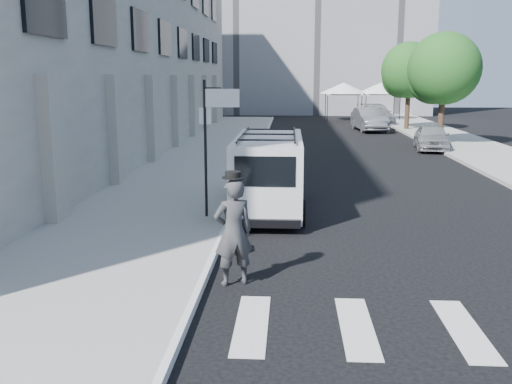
# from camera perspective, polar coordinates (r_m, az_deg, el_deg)

# --- Properties ---
(ground) EXTENTS (120.00, 120.00, 0.00)m
(ground) POSITION_cam_1_polar(r_m,az_deg,el_deg) (11.77, 5.47, -7.06)
(ground) COLOR black
(ground) RESTS_ON ground
(sidewalk_left) EXTENTS (4.50, 48.00, 0.15)m
(sidewalk_left) POSITION_cam_1_polar(r_m,az_deg,el_deg) (27.66, -4.51, 3.88)
(sidewalk_left) COLOR gray
(sidewalk_left) RESTS_ON ground
(sidewalk_right) EXTENTS (4.00, 56.00, 0.15)m
(sidewalk_right) POSITION_cam_1_polar(r_m,az_deg,el_deg) (32.76, 20.24, 4.39)
(sidewalk_right) COLOR gray
(sidewalk_right) RESTS_ON ground
(building_left) EXTENTS (10.00, 44.00, 12.00)m
(building_left) POSITION_cam_1_polar(r_m,az_deg,el_deg) (31.26, -17.92, 15.14)
(building_left) COLOR gray
(building_left) RESTS_ON ground
(sign_pole) EXTENTS (1.03, 0.07, 3.50)m
(sign_pole) POSITION_cam_1_polar(r_m,az_deg,el_deg) (14.52, -4.20, 7.20)
(sign_pole) COLOR black
(sign_pole) RESTS_ON sidewalk_left
(tree_near) EXTENTS (3.80, 3.83, 6.03)m
(tree_near) POSITION_cam_1_polar(r_m,az_deg,el_deg) (32.30, 18.05, 11.39)
(tree_near) COLOR black
(tree_near) RESTS_ON ground
(tree_far) EXTENTS (3.80, 3.83, 6.03)m
(tree_far) POSITION_cam_1_polar(r_m,az_deg,el_deg) (41.08, 14.89, 11.48)
(tree_far) COLOR black
(tree_far) RESTS_ON ground
(tent_left) EXTENTS (4.00, 4.00, 3.20)m
(tent_left) POSITION_cam_1_polar(r_m,az_deg,el_deg) (49.36, 8.75, 10.20)
(tent_left) COLOR black
(tent_left) RESTS_ON ground
(tent_right) EXTENTS (4.00, 4.00, 3.20)m
(tent_right) POSITION_cam_1_polar(r_m,az_deg,el_deg) (50.25, 12.39, 10.09)
(tent_right) COLOR black
(tent_right) RESTS_ON ground
(businessman) EXTENTS (0.85, 0.71, 1.97)m
(businessman) POSITION_cam_1_polar(r_m,az_deg,el_deg) (10.28, -2.28, -4.03)
(businessman) COLOR #363639
(businessman) RESTS_ON ground
(briefcase) EXTENTS (0.16, 0.45, 0.34)m
(briefcase) POSITION_cam_1_polar(r_m,az_deg,el_deg) (12.35, -1.75, -5.28)
(briefcase) COLOR black
(briefcase) RESTS_ON ground
(suitcase) EXTENTS (0.27, 0.42, 1.15)m
(suitcase) POSITION_cam_1_polar(r_m,az_deg,el_deg) (14.24, -1.39, -2.44)
(suitcase) COLOR black
(suitcase) RESTS_ON ground
(cargo_van) EXTENTS (1.97, 5.53, 2.10)m
(cargo_van) POSITION_cam_1_polar(r_m,az_deg,el_deg) (16.07, 1.30, 2.05)
(cargo_van) COLOR silver
(cargo_van) RESTS_ON ground
(parked_car_a) EXTENTS (2.12, 4.16, 1.36)m
(parked_car_a) POSITION_cam_1_polar(r_m,az_deg,el_deg) (30.70, 17.15, 5.29)
(parked_car_a) COLOR #93959B
(parked_car_a) RESTS_ON ground
(parked_car_b) EXTENTS (2.14, 4.97, 1.59)m
(parked_car_b) POSITION_cam_1_polar(r_m,az_deg,el_deg) (40.39, 11.27, 7.13)
(parked_car_b) COLOR #595B60
(parked_car_b) RESTS_ON ground
(parked_car_c) EXTENTS (2.54, 5.48, 1.55)m
(parked_car_c) POSITION_cam_1_polar(r_m,az_deg,el_deg) (46.05, 11.90, 7.59)
(parked_car_c) COLOR gray
(parked_car_c) RESTS_ON ground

